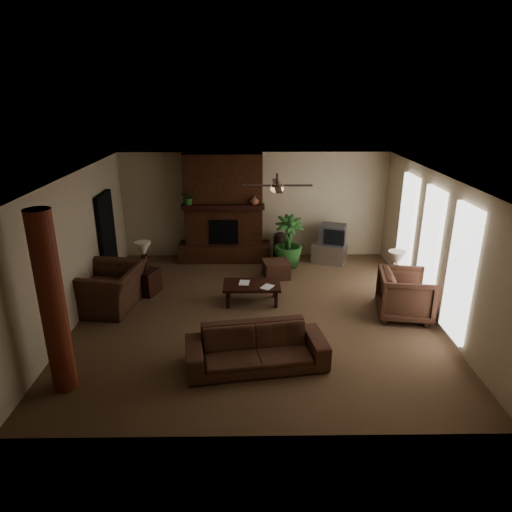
{
  "coord_description": "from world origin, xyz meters",
  "views": [
    {
      "loc": [
        -0.12,
        -8.3,
        4.28
      ],
      "look_at": [
        0.0,
        0.4,
        1.1
      ],
      "focal_mm": 31.89,
      "sensor_mm": 36.0,
      "label": 1
    }
  ],
  "objects_px": {
    "armchair_left": "(109,281)",
    "lamp_right": "(396,261)",
    "floor_plant": "(288,252)",
    "lamp_left": "(144,251)",
    "ottoman": "(276,269)",
    "tv_stand": "(329,253)",
    "armchair_right": "(406,293)",
    "floor_vase": "(280,244)",
    "side_table_left": "(146,282)",
    "coffee_table": "(252,286)",
    "side_table_right": "(391,292)",
    "log_column": "(53,304)",
    "sofa": "(256,342)"
  },
  "relations": [
    {
      "from": "armchair_right",
      "to": "floor_vase",
      "type": "xyz_separation_m",
      "value": [
        -2.28,
        3.32,
        -0.09
      ]
    },
    {
      "from": "armchair_right",
      "to": "armchair_left",
      "type": "bearing_deg",
      "value": 95.08
    },
    {
      "from": "ottoman",
      "to": "side_table_left",
      "type": "bearing_deg",
      "value": -163.09
    },
    {
      "from": "floor_vase",
      "to": "side_table_right",
      "type": "relative_size",
      "value": 1.4
    },
    {
      "from": "log_column",
      "to": "tv_stand",
      "type": "height_order",
      "value": "log_column"
    },
    {
      "from": "log_column",
      "to": "lamp_left",
      "type": "height_order",
      "value": "log_column"
    },
    {
      "from": "lamp_left",
      "to": "side_table_right",
      "type": "height_order",
      "value": "lamp_left"
    },
    {
      "from": "coffee_table",
      "to": "ottoman",
      "type": "distance_m",
      "value": 1.54
    },
    {
      "from": "sofa",
      "to": "lamp_left",
      "type": "relative_size",
      "value": 3.5
    },
    {
      "from": "armchair_right",
      "to": "floor_plant",
      "type": "distance_m",
      "value": 3.53
    },
    {
      "from": "coffee_table",
      "to": "floor_vase",
      "type": "distance_m",
      "value": 2.74
    },
    {
      "from": "floor_plant",
      "to": "lamp_left",
      "type": "xyz_separation_m",
      "value": [
        -3.29,
        -1.62,
        0.63
      ]
    },
    {
      "from": "log_column",
      "to": "lamp_left",
      "type": "distance_m",
      "value": 3.5
    },
    {
      "from": "armchair_left",
      "to": "floor_plant",
      "type": "bearing_deg",
      "value": 129.11
    },
    {
      "from": "sofa",
      "to": "floor_vase",
      "type": "bearing_deg",
      "value": 73.2
    },
    {
      "from": "log_column",
      "to": "armchair_left",
      "type": "bearing_deg",
      "value": 91.38
    },
    {
      "from": "log_column",
      "to": "tv_stand",
      "type": "distance_m",
      "value": 7.32
    },
    {
      "from": "sofa",
      "to": "ottoman",
      "type": "xyz_separation_m",
      "value": [
        0.54,
        3.79,
        -0.25
      ]
    },
    {
      "from": "floor_plant",
      "to": "lamp_right",
      "type": "relative_size",
      "value": 2.04
    },
    {
      "from": "tv_stand",
      "to": "floor_vase",
      "type": "relative_size",
      "value": 1.1
    },
    {
      "from": "sofa",
      "to": "side_table_right",
      "type": "bearing_deg",
      "value": 29.45
    },
    {
      "from": "log_column",
      "to": "floor_vase",
      "type": "bearing_deg",
      "value": 56.87
    },
    {
      "from": "armchair_left",
      "to": "floor_vase",
      "type": "relative_size",
      "value": 1.77
    },
    {
      "from": "log_column",
      "to": "side_table_left",
      "type": "xyz_separation_m",
      "value": [
        0.51,
        3.43,
        -1.12
      ]
    },
    {
      "from": "coffee_table",
      "to": "lamp_left",
      "type": "distance_m",
      "value": 2.49
    },
    {
      "from": "floor_vase",
      "to": "side_table_left",
      "type": "relative_size",
      "value": 1.4
    },
    {
      "from": "sofa",
      "to": "ottoman",
      "type": "relative_size",
      "value": 3.79
    },
    {
      "from": "armchair_left",
      "to": "lamp_right",
      "type": "xyz_separation_m",
      "value": [
        5.89,
        0.06,
        0.41
      ]
    },
    {
      "from": "floor_plant",
      "to": "side_table_right",
      "type": "xyz_separation_m",
      "value": [
        1.99,
        -2.26,
        -0.1
      ]
    },
    {
      "from": "armchair_left",
      "to": "side_table_left",
      "type": "relative_size",
      "value": 2.48
    },
    {
      "from": "side_table_left",
      "to": "side_table_right",
      "type": "bearing_deg",
      "value": -6.73
    },
    {
      "from": "armchair_left",
      "to": "armchair_right",
      "type": "bearing_deg",
      "value": 93.21
    },
    {
      "from": "armchair_right",
      "to": "side_table_right",
      "type": "distance_m",
      "value": 0.63
    },
    {
      "from": "ottoman",
      "to": "tv_stand",
      "type": "relative_size",
      "value": 0.71
    },
    {
      "from": "armchair_left",
      "to": "floor_vase",
      "type": "distance_m",
      "value": 4.66
    },
    {
      "from": "armchair_right",
      "to": "lamp_right",
      "type": "bearing_deg",
      "value": 18.15
    },
    {
      "from": "sofa",
      "to": "tv_stand",
      "type": "xyz_separation_m",
      "value": [
        1.98,
        4.77,
        -0.2
      ]
    },
    {
      "from": "armchair_right",
      "to": "lamp_right",
      "type": "distance_m",
      "value": 0.72
    },
    {
      "from": "sofa",
      "to": "armchair_right",
      "type": "relative_size",
      "value": 2.19
    },
    {
      "from": "side_table_right",
      "to": "lamp_right",
      "type": "bearing_deg",
      "value": -53.5
    },
    {
      "from": "lamp_right",
      "to": "side_table_right",
      "type": "bearing_deg",
      "value": 126.5
    },
    {
      "from": "armchair_right",
      "to": "side_table_right",
      "type": "height_order",
      "value": "armchair_right"
    },
    {
      "from": "floor_vase",
      "to": "side_table_right",
      "type": "xyz_separation_m",
      "value": [
        2.17,
        -2.75,
        -0.16
      ]
    },
    {
      "from": "ottoman",
      "to": "side_table_right",
      "type": "xyz_separation_m",
      "value": [
        2.33,
        -1.52,
        0.08
      ]
    },
    {
      "from": "coffee_table",
      "to": "side_table_right",
      "type": "distance_m",
      "value": 2.93
    },
    {
      "from": "ottoman",
      "to": "lamp_left",
      "type": "bearing_deg",
      "value": -163.22
    },
    {
      "from": "sofa",
      "to": "armchair_right",
      "type": "height_order",
      "value": "armchair_right"
    },
    {
      "from": "log_column",
      "to": "sofa",
      "type": "distance_m",
      "value": 3.12
    },
    {
      "from": "ottoman",
      "to": "tv_stand",
      "type": "xyz_separation_m",
      "value": [
        1.45,
        0.98,
        0.05
      ]
    },
    {
      "from": "ottoman",
      "to": "floor_vase",
      "type": "height_order",
      "value": "floor_vase"
    }
  ]
}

